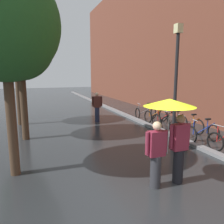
% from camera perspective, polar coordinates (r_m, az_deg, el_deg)
% --- Properties ---
extents(ground_plane, '(80.00, 80.00, 0.00)m').
position_cam_1_polar(ground_plane, '(5.19, 12.80, -21.87)').
color(ground_plane, '#26282B').
extents(building_facade, '(8.00, 36.00, 11.05)m').
position_cam_1_polar(building_facade, '(18.71, 22.93, 17.87)').
color(building_facade, brown).
rests_on(building_facade, ground).
extents(kerb_strip, '(0.30, 36.00, 0.12)m').
position_cam_1_polar(kerb_strip, '(15.02, 2.17, -0.19)').
color(kerb_strip, slate).
rests_on(kerb_strip, ground).
extents(street_tree_0, '(2.74, 2.74, 5.31)m').
position_cam_1_polar(street_tree_0, '(6.31, -26.27, 19.62)').
color(street_tree_0, '#473323').
rests_on(street_tree_0, ground).
extents(street_tree_1, '(2.77, 2.77, 5.65)m').
position_cam_1_polar(street_tree_1, '(9.66, -22.93, 16.97)').
color(street_tree_1, '#473323').
rests_on(street_tree_1, ground).
extents(street_tree_2, '(2.60, 2.60, 5.70)m').
position_cam_1_polar(street_tree_2, '(12.63, -23.83, 15.81)').
color(street_tree_2, '#473323').
rests_on(street_tree_2, ground).
extents(parked_bicycle_1, '(1.14, 0.80, 0.96)m').
position_cam_1_polar(parked_bicycle_1, '(9.49, 22.43, -5.05)').
color(parked_bicycle_1, black).
rests_on(parked_bicycle_1, ground).
extents(parked_bicycle_2, '(1.11, 0.74, 0.96)m').
position_cam_1_polar(parked_bicycle_2, '(10.29, 19.39, -3.73)').
color(parked_bicycle_2, black).
rests_on(parked_bicycle_2, ground).
extents(parked_bicycle_3, '(1.12, 0.77, 0.96)m').
position_cam_1_polar(parked_bicycle_3, '(11.04, 15.81, -2.63)').
color(parked_bicycle_3, black).
rests_on(parked_bicycle_3, ground).
extents(parked_bicycle_4, '(1.16, 0.84, 0.96)m').
position_cam_1_polar(parked_bicycle_4, '(11.71, 13.39, -1.81)').
color(parked_bicycle_4, black).
rests_on(parked_bicycle_4, ground).
extents(parked_bicycle_5, '(1.13, 0.78, 0.96)m').
position_cam_1_polar(parked_bicycle_5, '(12.59, 11.25, -0.91)').
color(parked_bicycle_5, black).
rests_on(parked_bicycle_5, ground).
extents(parked_bicycle_6, '(1.15, 0.81, 0.96)m').
position_cam_1_polar(parked_bicycle_6, '(13.41, 8.68, -0.17)').
color(parked_bicycle_6, black).
rests_on(parked_bicycle_6, ground).
extents(couple_under_umbrella, '(1.25, 1.21, 2.13)m').
position_cam_1_polar(couple_under_umbrella, '(5.39, 14.53, -3.81)').
color(couple_under_umbrella, '#2D2D33').
rests_on(couple_under_umbrella, ground).
extents(street_lamp_post, '(0.24, 0.24, 4.45)m').
position_cam_1_polar(street_lamp_post, '(8.56, 16.26, 8.77)').
color(street_lamp_post, black).
rests_on(street_lamp_post, ground).
extents(litter_bin, '(0.44, 0.44, 0.85)m').
position_cam_1_polar(litter_bin, '(8.40, 17.64, -6.32)').
color(litter_bin, '#4C4C51').
rests_on(litter_bin, ground).
extents(pedestrian_walking_midground, '(0.58, 0.29, 1.68)m').
position_cam_1_polar(pedestrian_walking_midground, '(12.39, -3.88, 1.34)').
color(pedestrian_walking_midground, '#1E233D').
rests_on(pedestrian_walking_midground, ground).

